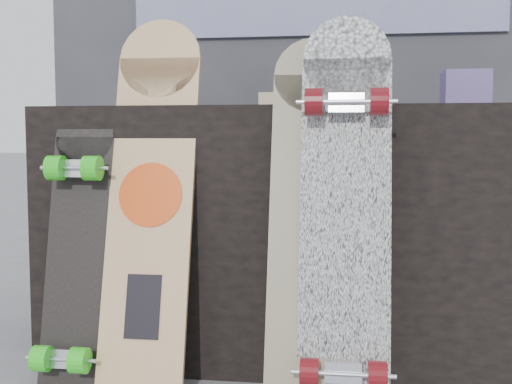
# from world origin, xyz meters

# --- Properties ---
(vendor_table) EXTENTS (1.60, 0.60, 0.80)m
(vendor_table) POSITION_xyz_m (0.00, 0.50, 0.40)
(vendor_table) COLOR black
(vendor_table) RESTS_ON ground
(booth) EXTENTS (2.40, 0.22, 2.20)m
(booth) POSITION_xyz_m (0.00, 1.35, 1.10)
(booth) COLOR #36363B
(booth) RESTS_ON ground
(merch_box_purple) EXTENTS (0.18, 0.12, 0.10)m
(merch_box_purple) POSITION_xyz_m (-0.55, 0.63, 0.85)
(merch_box_purple) COLOR #503E80
(merch_box_purple) RESTS_ON vendor_table
(merch_box_small) EXTENTS (0.14, 0.14, 0.12)m
(merch_box_small) POSITION_xyz_m (0.51, 0.56, 0.86)
(merch_box_small) COLOR #503E80
(merch_box_small) RESTS_ON vendor_table
(merch_box_flat) EXTENTS (0.22, 0.10, 0.06)m
(merch_box_flat) POSITION_xyz_m (-0.05, 0.61, 0.83)
(merch_box_flat) COLOR #D1B78C
(merch_box_flat) RESTS_ON vendor_table
(longboard_geisha) EXTENTS (0.24, 0.30, 1.06)m
(longboard_geisha) POSITION_xyz_m (-0.41, 0.17, 0.56)
(longboard_geisha) COLOR #D1B18D
(longboard_geisha) RESTS_ON ground
(longboard_celtic) EXTENTS (0.22, 0.29, 0.99)m
(longboard_celtic) POSITION_xyz_m (0.05, 0.10, 0.52)
(longboard_celtic) COLOR beige
(longboard_celtic) RESTS_ON ground
(longboard_cascadia) EXTENTS (0.23, 0.27, 1.03)m
(longboard_cascadia) POSITION_xyz_m (0.14, 0.05, 0.53)
(longboard_cascadia) COLOR white
(longboard_cascadia) RESTS_ON ground
(skateboard_dark) EXTENTS (0.18, 0.26, 0.80)m
(skateboard_dark) POSITION_xyz_m (-0.62, 0.11, 0.40)
(skateboard_dark) COLOR black
(skateboard_dark) RESTS_ON ground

